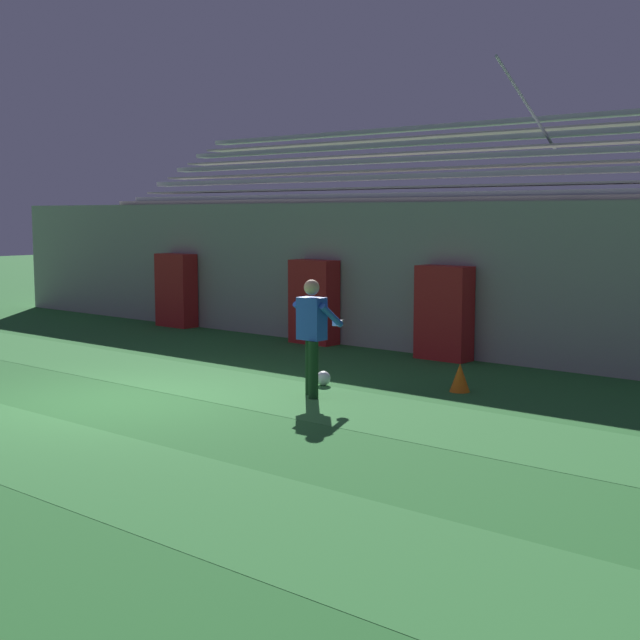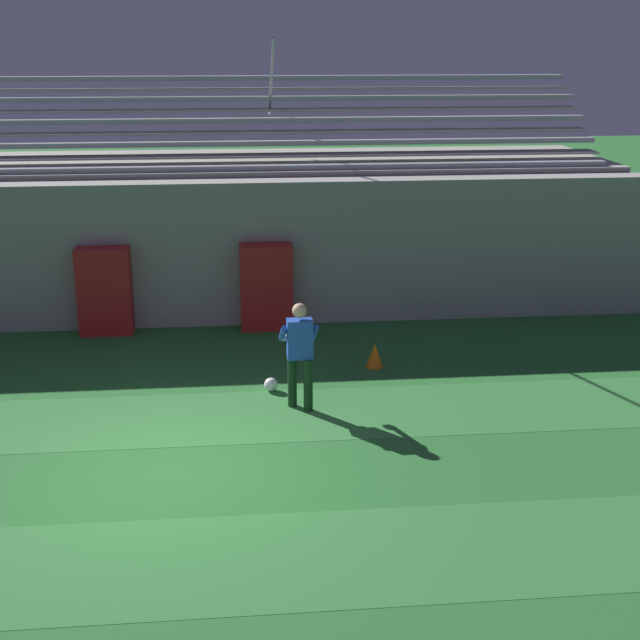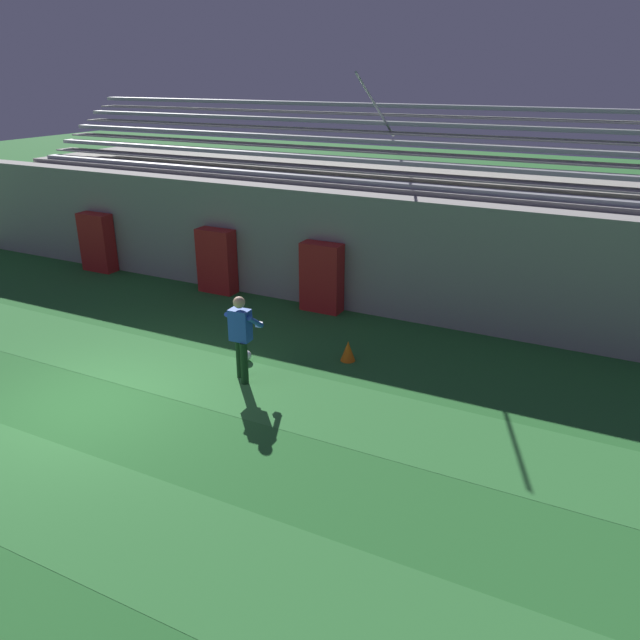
{
  "view_description": "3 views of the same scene",
  "coord_description": "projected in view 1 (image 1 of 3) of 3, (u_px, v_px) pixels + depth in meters",
  "views": [
    {
      "loc": [
        10.02,
        -7.42,
        2.59
      ],
      "look_at": [
        1.59,
        2.48,
        1.03
      ],
      "focal_mm": 50.0,
      "sensor_mm": 36.0,
      "label": 1
    },
    {
      "loc": [
        0.92,
        -10.54,
        5.39
      ],
      "look_at": [
        2.24,
        2.69,
        1.18
      ],
      "focal_mm": 50.0,
      "sensor_mm": 36.0,
      "label": 2
    },
    {
      "loc": [
        7.91,
        -6.73,
        5.43
      ],
      "look_at": [
        2.62,
        3.7,
        0.74
      ],
      "focal_mm": 35.0,
      "sensor_mm": 36.0,
      "label": 3
    }
  ],
  "objects": [
    {
      "name": "turf_stripe_far",
      "position": [
        211.0,
        383.0,
        13.69
      ],
      "size": [
        28.0,
        1.94,
        0.01
      ],
      "primitive_type": "cube",
      "color": "#337A38",
      "rests_on": "ground"
    },
    {
      "name": "padding_pillar_far_left",
      "position": [
        176.0,
        290.0,
        20.44
      ],
      "size": [
        1.0,
        0.44,
        1.67
      ],
      "primitive_type": "cube",
      "color": "#B21E1E",
      "rests_on": "ground"
    },
    {
      "name": "back_wall",
      "position": [
        393.0,
        276.0,
        17.11
      ],
      "size": [
        24.0,
        0.6,
        2.8
      ],
      "primitive_type": "cube",
      "color": "#999691",
      "rests_on": "ground"
    },
    {
      "name": "bleacher_stand",
      "position": [
        457.0,
        265.0,
        18.87
      ],
      "size": [
        18.0,
        4.05,
        5.43
      ],
      "color": "#999691",
      "rests_on": "ground"
    },
    {
      "name": "traffic_cone",
      "position": [
        460.0,
        377.0,
        12.99
      ],
      "size": [
        0.3,
        0.3,
        0.42
      ],
      "primitive_type": "cone",
      "color": "orange",
      "rests_on": "ground"
    },
    {
      "name": "ground_plane",
      "position": [
        117.0,
        401.0,
        12.37
      ],
      "size": [
        80.0,
        80.0,
        0.0
      ],
      "primitive_type": "plane",
      "color": "#286B2D"
    },
    {
      "name": "padding_pillar_gate_right",
      "position": [
        444.0,
        313.0,
        15.78
      ],
      "size": [
        1.0,
        0.44,
        1.67
      ],
      "primitive_type": "cube",
      "color": "#B21E1E",
      "rests_on": "ground"
    },
    {
      "name": "padding_pillar_gate_left",
      "position": [
        314.0,
        302.0,
        17.75
      ],
      "size": [
        1.0,
        0.44,
        1.67
      ],
      "primitive_type": "cube",
      "color": "#B21E1E",
      "rests_on": "ground"
    },
    {
      "name": "goalkeeper",
      "position": [
        312.0,
        330.0,
        12.56
      ],
      "size": [
        0.59,
        0.57,
        1.67
      ],
      "color": "#143319",
      "rests_on": "ground"
    },
    {
      "name": "soccer_ball",
      "position": [
        323.0,
        378.0,
        13.47
      ],
      "size": [
        0.22,
        0.22,
        0.22
      ],
      "primitive_type": "sphere",
      "color": "white",
      "rests_on": "ground"
    }
  ]
}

